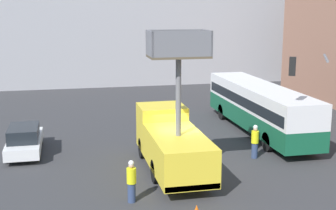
# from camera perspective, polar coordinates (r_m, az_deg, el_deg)

# --- Properties ---
(ground_plane) EXTENTS (120.00, 120.00, 0.00)m
(ground_plane) POSITION_cam_1_polar(r_m,az_deg,el_deg) (22.76, 1.80, -7.75)
(ground_plane) COLOR #333335
(building_backdrop_far) EXTENTS (44.00, 10.00, 11.24)m
(building_backdrop_far) POSITION_cam_1_polar(r_m,az_deg,el_deg) (50.23, -6.47, 9.48)
(building_backdrop_far) COLOR #9E9EA3
(building_backdrop_far) RESTS_ON ground_plane
(utility_truck) EXTENTS (2.56, 7.17, 6.68)m
(utility_truck) POSITION_cam_1_polar(r_m,az_deg,el_deg) (21.98, 0.44, -4.29)
(utility_truck) COLOR yellow
(utility_truck) RESTS_ON ground_plane
(city_bus) EXTENTS (2.42, 12.15, 2.94)m
(city_bus) POSITION_cam_1_polar(r_m,az_deg,el_deg) (29.28, 11.04, 0.03)
(city_bus) COLOR #145638
(city_bus) RESTS_ON ground_plane
(traffic_light_pole) EXTENTS (2.96, 2.71, 5.59)m
(traffic_light_pole) POSITION_cam_1_polar(r_m,az_deg,el_deg) (23.51, 19.36, 1.76)
(traffic_light_pole) COLOR slate
(traffic_light_pole) RESTS_ON ground_plane
(road_worker_near_truck) EXTENTS (0.38, 0.38, 1.74)m
(road_worker_near_truck) POSITION_cam_1_polar(r_m,az_deg,el_deg) (18.81, -4.48, -9.28)
(road_worker_near_truck) COLOR navy
(road_worker_near_truck) RESTS_ON ground_plane
(road_worker_directing) EXTENTS (0.38, 0.38, 1.76)m
(road_worker_directing) POSITION_cam_1_polar(r_m,az_deg,el_deg) (24.43, 10.55, -4.42)
(road_worker_directing) COLOR navy
(road_worker_directing) RESTS_ON ground_plane
(parked_car_curbside) EXTENTS (1.71, 4.53, 1.53)m
(parked_car_curbside) POSITION_cam_1_polar(r_m,az_deg,el_deg) (25.87, -17.11, -4.09)
(parked_car_curbside) COLOR silver
(parked_car_curbside) RESTS_ON ground_plane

